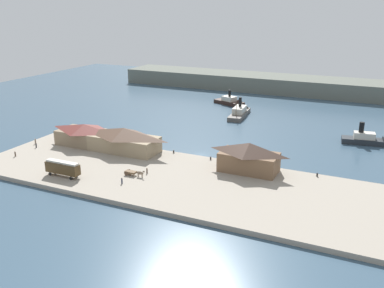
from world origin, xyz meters
name	(u,v)px	position (x,y,z in m)	size (l,w,h in m)	color
ground_plane	(201,155)	(0.00, 0.00, 0.00)	(320.00, 320.00, 0.00)	#385166
quay_promenade	(168,178)	(0.00, -22.00, 0.60)	(110.00, 36.00, 1.20)	#9E9384
seawall_edge	(196,157)	(0.00, -3.60, 0.50)	(110.00, 0.80, 1.00)	gray
ferry_shed_customs_shed	(85,134)	(-36.58, -9.45, 4.63)	(17.67, 9.81, 6.76)	#847056
ferry_shed_west_terminal	(124,139)	(-21.57, -9.50, 4.94)	(21.81, 9.71, 7.36)	#998466
ferry_shed_central_terminal	(249,157)	(18.20, -9.55, 5.29)	(15.81, 8.49, 8.05)	brown
street_tram	(63,168)	(-24.97, -33.40, 3.64)	(9.92, 2.50, 4.15)	#4C381E
horse_cart	(134,172)	(-8.29, -25.30, 2.12)	(5.91, 1.68, 1.87)	brown
pedestrian_walking_east	(147,171)	(-6.03, -22.38, 1.91)	(0.39, 0.39, 1.56)	#4C3D33
pedestrian_at_waters_edge	(36,145)	(-48.79, -18.51, 1.92)	(0.39, 0.39, 1.57)	#232328
pedestrian_by_tram	(35,141)	(-51.75, -15.75, 2.01)	(0.44, 0.44, 1.77)	#6B5B4C
pedestrian_standing_center	(15,154)	(-48.39, -27.35, 1.94)	(0.40, 0.40, 1.61)	#4C3D33
pedestrian_near_west_shed	(122,181)	(-8.30, -30.94, 1.92)	(0.39, 0.39, 1.58)	#33384C
mooring_post_east	(174,151)	(-6.97, -4.88, 1.65)	(0.44, 0.44, 0.90)	black
mooring_post_center_west	(317,175)	(35.76, -5.53, 1.65)	(0.44, 0.44, 0.90)	black
mooring_post_center_east	(211,158)	(5.45, -5.48, 1.65)	(0.44, 0.44, 0.90)	black
ferry_approaching_west	(241,112)	(-4.68, 52.12, 1.46)	(7.04, 21.90, 9.48)	#514C47
ferry_outer_harbor	(232,102)	(-14.33, 68.62, 1.30)	(16.79, 11.13, 8.46)	black
ferry_departing_north	(368,140)	(46.20, 33.03, 1.53)	(15.78, 6.77, 8.58)	#23282D
far_headland	(284,84)	(0.00, 110.00, 4.00)	(180.00, 24.00, 8.00)	#60665B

